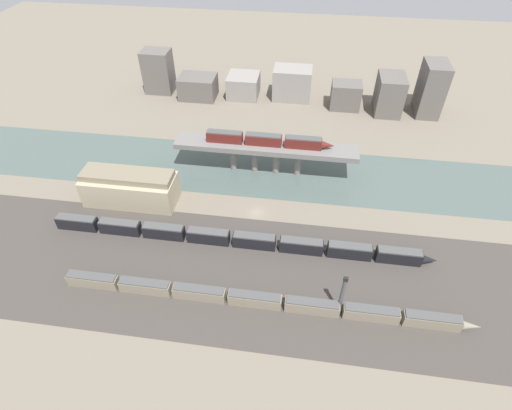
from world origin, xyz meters
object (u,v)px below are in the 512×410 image
at_px(train_on_bridge, 268,140).
at_px(warehouse_building, 130,187).
at_px(train_yard_near, 261,300).
at_px(signal_tower, 342,295).
at_px(train_yard_mid, 236,239).

relative_size(train_on_bridge, warehouse_building, 1.47).
bearing_deg(train_on_bridge, train_yard_near, -84.93).
bearing_deg(warehouse_building, train_on_bridge, 27.57).
relative_size(train_yard_near, signal_tower, 7.87).
distance_m(warehouse_building, signal_tower, 71.40).
relative_size(train_yard_mid, warehouse_building, 3.78).
bearing_deg(train_on_bridge, train_yard_mid, -97.57).
bearing_deg(signal_tower, train_on_bridge, 113.98).
height_order(train_on_bridge, train_yard_mid, train_on_bridge).
relative_size(train_on_bridge, train_yard_mid, 0.39).
height_order(train_on_bridge, signal_tower, train_on_bridge).
height_order(train_yard_near, warehouse_building, warehouse_building).
bearing_deg(train_yard_mid, signal_tower, -32.40).
bearing_deg(warehouse_building, signal_tower, -26.67).
bearing_deg(train_yard_mid, train_yard_near, -63.34).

